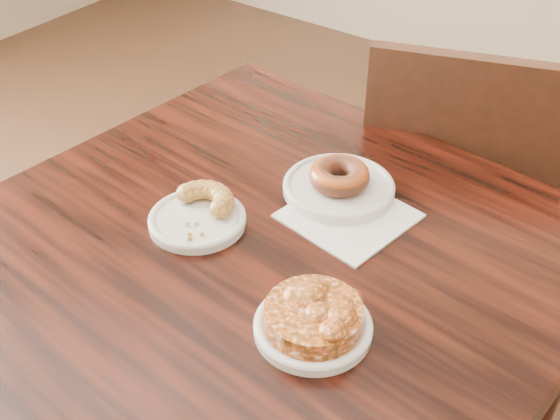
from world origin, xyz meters
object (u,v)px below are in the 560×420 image
Objects in this scene: chair_far at (476,209)px; glazed_donut at (339,176)px; cafe_table at (263,413)px; cruller_fragment at (196,209)px; apple_fritter at (314,312)px.

chair_far reaches higher than glazed_donut.
chair_far is 0.59m from glazed_donut.
cafe_table is 0.67m from chair_far.
glazed_donut is at bearing 56.02° from cruller_fragment.
chair_far is at bearing 73.79° from cruller_fragment.
cafe_table is at bearing 63.32° from chair_far.
chair_far reaches higher than cruller_fragment.
apple_fritter is at bearing -16.40° from cruller_fragment.
glazed_donut is 0.23m from cruller_fragment.
apple_fritter is at bearing 75.49° from chair_far.
cafe_table is 7.68× the size of cruller_fragment.
cafe_table is at bearing 4.66° from cruller_fragment.
glazed_donut is 0.86× the size of cruller_fragment.
glazed_donut reaches higher than cafe_table.
glazed_donut is at bearing 116.21° from apple_fritter.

